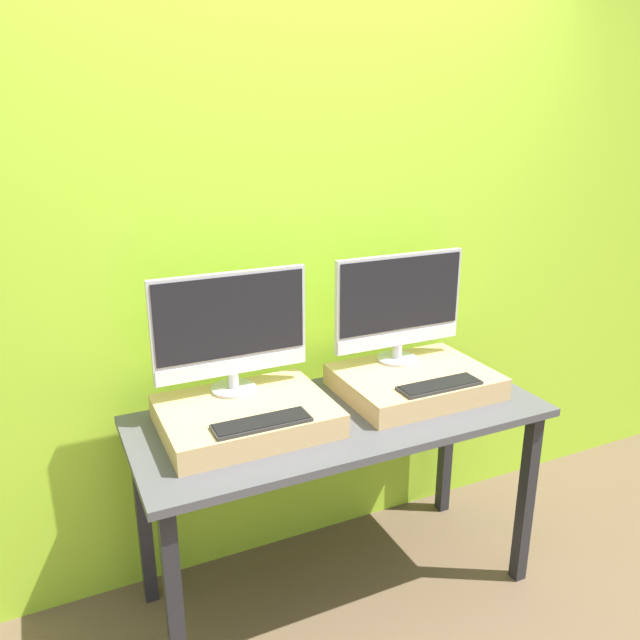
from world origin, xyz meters
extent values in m
cube|color=#9ED12D|center=(0.00, 0.73, 1.30)|extent=(8.00, 0.04, 2.60)
cube|color=#47474C|center=(0.00, 0.33, 0.78)|extent=(1.54, 0.66, 0.03)
cube|color=#232328|center=(-0.71, 0.06, 0.38)|extent=(0.05, 0.05, 0.77)
cube|color=#232328|center=(0.71, 0.06, 0.38)|extent=(0.05, 0.05, 0.77)
cube|color=#232328|center=(-0.71, 0.60, 0.38)|extent=(0.05, 0.05, 0.77)
cube|color=#232328|center=(0.71, 0.60, 0.38)|extent=(0.05, 0.05, 0.77)
cube|color=tan|center=(-0.35, 0.37, 0.84)|extent=(0.59, 0.46, 0.09)
cylinder|color=#B2B2B7|center=(-0.35, 0.51, 0.89)|extent=(0.17, 0.17, 0.01)
cylinder|color=#B2B2B7|center=(-0.35, 0.51, 0.93)|extent=(0.04, 0.04, 0.06)
cube|color=#B2B2B7|center=(-0.35, 0.51, 1.14)|extent=(0.57, 0.02, 0.38)
cube|color=black|center=(-0.35, 0.49, 1.17)|extent=(0.55, 0.00, 0.30)
cube|color=silver|center=(-0.35, 0.49, 0.98)|extent=(0.57, 0.00, 0.06)
cube|color=#2D2D2D|center=(-0.35, 0.20, 0.89)|extent=(0.33, 0.10, 0.01)
cube|color=black|center=(-0.35, 0.20, 0.90)|extent=(0.32, 0.09, 0.00)
cube|color=tan|center=(0.35, 0.37, 0.84)|extent=(0.59, 0.46, 0.09)
cylinder|color=#B2B2B7|center=(0.35, 0.51, 0.89)|extent=(0.17, 0.17, 0.01)
cylinder|color=#B2B2B7|center=(0.35, 0.51, 0.93)|extent=(0.04, 0.04, 0.06)
cube|color=#B2B2B7|center=(0.35, 0.51, 1.14)|extent=(0.57, 0.02, 0.38)
cube|color=black|center=(0.35, 0.49, 1.17)|extent=(0.55, 0.00, 0.30)
cube|color=silver|center=(0.35, 0.49, 0.98)|extent=(0.57, 0.00, 0.06)
cube|color=#2D2D2D|center=(0.35, 0.20, 0.89)|extent=(0.33, 0.10, 0.01)
cube|color=black|center=(0.35, 0.20, 0.90)|extent=(0.32, 0.09, 0.00)
camera|label=1|loc=(-0.97, -1.55, 1.85)|focal=35.00mm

